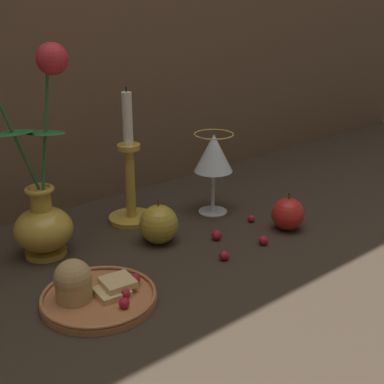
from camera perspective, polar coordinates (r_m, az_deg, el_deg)
ground_plane at (r=1.02m, az=-2.39°, el=-5.59°), size 2.40×2.40×0.00m
vase at (r=0.97m, az=-15.84°, el=-0.70°), size 0.16×0.11×0.38m
plate_with_pastries at (r=0.85m, az=-10.66°, el=-10.37°), size 0.18×0.18×0.08m
wine_glass at (r=1.12m, az=2.31°, el=3.91°), size 0.08×0.08×0.17m
candlestick at (r=1.10m, az=-6.60°, el=0.96°), size 0.10×0.10×0.28m
apple_beside_vase at (r=1.09m, az=10.19°, el=-2.31°), size 0.07×0.07×0.08m
apple_near_glass at (r=1.01m, az=-3.57°, el=-3.45°), size 0.07×0.07×0.09m
berry_near_plate at (r=1.12m, az=6.32°, el=-2.86°), size 0.01×0.01×0.01m
berry_front_center at (r=1.02m, az=7.62°, el=-5.13°), size 0.02×0.02×0.02m
berry_by_glass_stem at (r=1.03m, az=2.63°, el=-4.62°), size 0.02×0.02×0.02m
berry_under_candlestick at (r=0.96m, az=3.46°, el=-6.79°), size 0.02×0.02×0.02m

